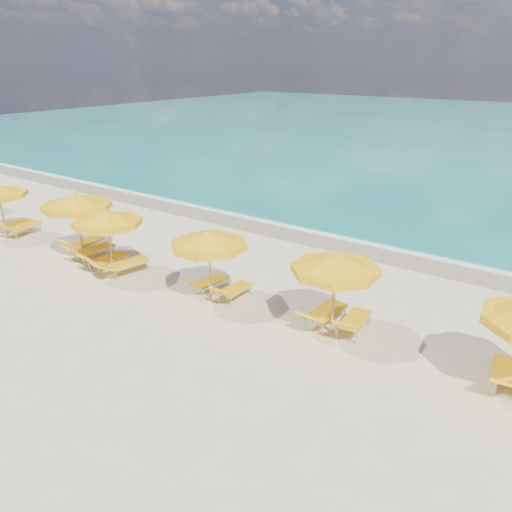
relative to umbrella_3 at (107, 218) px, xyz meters
The scene contains 19 objects.
ground_plane 5.39m from the umbrella_3, ahead, with size 120.00×120.00×0.00m, color beige.
wet_sand_band 9.51m from the umbrella_3, 57.69° to the left, with size 120.00×2.60×0.01m, color tan.
foam_line 10.18m from the umbrella_3, 60.15° to the left, with size 120.00×1.20×0.03m, color white.
whitecap_near 17.59m from the umbrella_3, 93.42° to the left, with size 14.00×0.36×0.05m, color white.
umbrella_2 2.18m from the umbrella_3, behind, with size 3.04×3.04×2.63m.
umbrella_3 is the anchor object (origin of this frame).
umbrella_4 4.31m from the umbrella_3, ahead, with size 3.04×3.04×2.43m.
umbrella_5 8.41m from the umbrella_3, ahead, with size 3.17×3.17×2.47m.
lounger_1_left 7.82m from the umbrella_3, behind, with size 0.72×1.70×0.69m.
lounger_1_right 6.80m from the umbrella_3, behind, with size 0.97×2.00×0.92m.
lounger_2_left 3.29m from the umbrella_3, 163.75° to the left, with size 0.80×1.91×0.87m.
lounger_2_right 2.55m from the umbrella_3, 164.01° to the left, with size 0.82×1.99×0.86m.
lounger_3_left 1.93m from the umbrella_3, 159.98° to the left, with size 0.73×1.85×0.87m.
lounger_3_right 1.92m from the umbrella_3, 30.37° to the left, with size 1.00×2.07×0.75m.
lounger_4_left 4.31m from the umbrella_3, 14.37° to the left, with size 0.81×1.73×0.69m.
lounger_4_right 5.25m from the umbrella_3, 10.89° to the left, with size 0.57×1.62×0.76m.
lounger_5_left 8.27m from the umbrella_3, ahead, with size 0.75×1.98×0.83m.
lounger_5_right 9.13m from the umbrella_3, ahead, with size 0.77×1.84×0.83m.
lounger_6_left 12.97m from the umbrella_3, ahead, with size 0.77×1.82×0.73m.
Camera 1 is at (8.85, -10.83, 7.23)m, focal length 35.00 mm.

